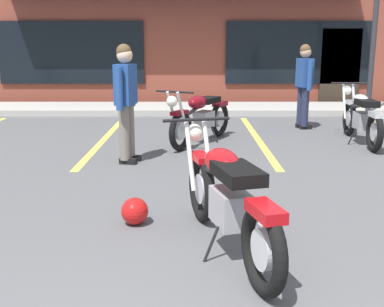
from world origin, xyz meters
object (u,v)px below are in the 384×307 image
(motorcycle_foreground_classic, at_px, (227,196))
(motorcycle_black_cruiser, at_px, (362,116))
(motorcycle_red_sportbike, at_px, (201,117))
(person_in_shorts_foreground, at_px, (305,81))
(person_by_back_row, at_px, (126,96))
(helmet_on_pavement, at_px, (135,211))

(motorcycle_foreground_classic, xyz_separation_m, motorcycle_black_cruiser, (2.63, 4.45, 0.00))
(motorcycle_red_sportbike, xyz_separation_m, person_in_shorts_foreground, (2.09, 1.50, 0.49))
(motorcycle_foreground_classic, bearing_deg, person_by_back_row, 111.76)
(motorcycle_foreground_classic, bearing_deg, person_in_shorts_foreground, 71.67)
(motorcycle_foreground_classic, height_order, person_in_shorts_foreground, person_in_shorts_foreground)
(motorcycle_foreground_classic, bearing_deg, motorcycle_red_sportbike, 91.66)
(person_in_shorts_foreground, xyz_separation_m, helmet_on_pavement, (-2.78, -5.34, -0.82))
(motorcycle_red_sportbike, distance_m, person_by_back_row, 1.82)
(person_by_back_row, bearing_deg, motorcycle_red_sportbike, 51.83)
(motorcycle_red_sportbike, relative_size, person_by_back_row, 1.14)
(motorcycle_black_cruiser, xyz_separation_m, person_by_back_row, (-3.84, -1.41, 0.49))
(motorcycle_red_sportbike, relative_size, helmet_on_pavement, 7.35)
(motorcycle_foreground_classic, height_order, motorcycle_red_sportbike, same)
(motorcycle_foreground_classic, xyz_separation_m, person_by_back_row, (-1.21, 3.03, 0.49))
(person_in_shorts_foreground, bearing_deg, person_by_back_row, -137.73)
(motorcycle_foreground_classic, distance_m, motorcycle_red_sportbike, 4.41)
(motorcycle_red_sportbike, bearing_deg, helmet_on_pavement, -100.23)
(motorcycle_black_cruiser, xyz_separation_m, person_in_shorts_foreground, (-0.67, 1.47, 0.49))
(motorcycle_foreground_classic, relative_size, motorcycle_black_cruiser, 0.98)
(motorcycle_black_cruiser, distance_m, person_in_shorts_foreground, 1.69)
(motorcycle_black_cruiser, bearing_deg, helmet_on_pavement, -131.71)
(motorcycle_red_sportbike, distance_m, helmet_on_pavement, 3.91)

